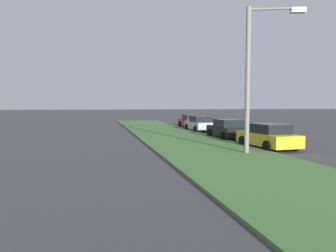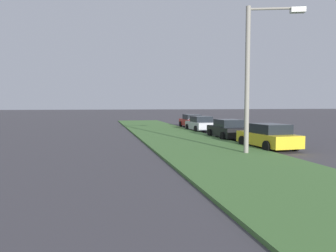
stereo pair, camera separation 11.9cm
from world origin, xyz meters
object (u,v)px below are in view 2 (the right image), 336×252
object	(u,v)px
parked_car_yellow	(268,136)
parked_car_red	(191,121)
streetlight	(255,69)
parked_car_black	(228,129)
parked_car_silver	(201,124)

from	to	relation	value
parked_car_yellow	parked_car_red	distance (m)	17.67
streetlight	parked_car_black	bearing A→B (deg)	-13.47
parked_car_black	streetlight	bearing A→B (deg)	166.37
parked_car_silver	parked_car_red	world-z (taller)	same
parked_car_black	parked_car_silver	bearing A→B (deg)	-0.61
parked_car_yellow	parked_car_red	size ratio (longest dim) A/B	1.02
parked_car_black	parked_car_silver	world-z (taller)	same
parked_car_silver	parked_car_red	size ratio (longest dim) A/B	1.01
parked_car_silver	streetlight	world-z (taller)	streetlight
parked_car_red	streetlight	distance (m)	20.23
parked_car_black	parked_car_red	size ratio (longest dim) A/B	1.00
parked_car_yellow	parked_car_silver	bearing A→B (deg)	-2.94
parked_car_yellow	parked_car_silver	world-z (taller)	same
parked_car_black	parked_car_silver	size ratio (longest dim) A/B	0.99
parked_car_yellow	streetlight	bearing A→B (deg)	132.39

